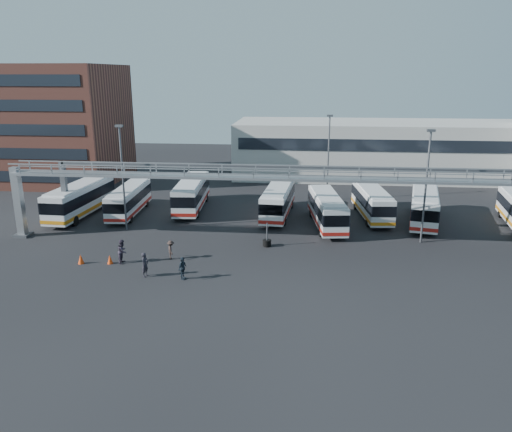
# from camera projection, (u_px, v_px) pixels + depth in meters

# --- Properties ---
(ground) EXTENTS (140.00, 140.00, 0.00)m
(ground) POSITION_uv_depth(u_px,v_px,m) (285.00, 266.00, 39.88)
(ground) COLOR black
(ground) RESTS_ON ground
(gantry) EXTENTS (51.40, 5.15, 7.10)m
(gantry) POSITION_uv_depth(u_px,v_px,m) (289.00, 183.00, 43.98)
(gantry) COLOR gray
(gantry) RESTS_ON ground
(apartment_building) EXTENTS (18.00, 15.00, 16.00)m
(apartment_building) POSITION_uv_depth(u_px,v_px,m) (53.00, 124.00, 69.73)
(apartment_building) COLOR brown
(apartment_building) RESTS_ON ground
(warehouse) EXTENTS (42.00, 14.00, 8.00)m
(warehouse) POSITION_uv_depth(u_px,v_px,m) (378.00, 149.00, 73.94)
(warehouse) COLOR #9E9E99
(warehouse) RESTS_ON ground
(light_pole_left) EXTENTS (0.70, 0.35, 10.21)m
(light_pole_left) POSITION_uv_depth(u_px,v_px,m) (122.00, 172.00, 47.53)
(light_pole_left) COLOR #4C4F54
(light_pole_left) RESTS_ON ground
(light_pole_mid) EXTENTS (0.70, 0.35, 10.21)m
(light_pole_mid) POSITION_uv_depth(u_px,v_px,m) (426.00, 181.00, 43.82)
(light_pole_mid) COLOR #4C4F54
(light_pole_mid) RESTS_ON ground
(light_pole_back) EXTENTS (0.70, 0.35, 10.21)m
(light_pole_back) POSITION_uv_depth(u_px,v_px,m) (328.00, 153.00, 58.95)
(light_pole_back) COLOR #4C4F54
(light_pole_back) RESTS_ON ground
(bus_0) EXTENTS (3.20, 11.59, 3.49)m
(bus_0) POSITION_uv_depth(u_px,v_px,m) (80.00, 198.00, 53.38)
(bus_0) COLOR silver
(bus_0) RESTS_ON ground
(bus_1) EXTENTS (2.90, 10.17, 3.05)m
(bus_1) POSITION_uv_depth(u_px,v_px,m) (129.00, 199.00, 53.96)
(bus_1) COLOR silver
(bus_1) RESTS_ON ground
(bus_2) EXTENTS (3.37, 11.37, 3.41)m
(bus_2) POSITION_uv_depth(u_px,v_px,m) (192.00, 193.00, 56.01)
(bus_2) COLOR silver
(bus_2) RESTS_ON ground
(bus_4) EXTENTS (3.25, 10.90, 3.26)m
(bus_4) POSITION_uv_depth(u_px,v_px,m) (278.00, 200.00, 53.31)
(bus_4) COLOR silver
(bus_4) RESTS_ON ground
(bus_5) EXTENTS (3.80, 10.80, 3.21)m
(bus_5) POSITION_uv_depth(u_px,v_px,m) (327.00, 209.00, 49.80)
(bus_5) COLOR silver
(bus_5) RESTS_ON ground
(bus_6) EXTENTS (3.45, 10.65, 3.18)m
(bus_6) POSITION_uv_depth(u_px,v_px,m) (372.00, 201.00, 52.83)
(bus_6) COLOR silver
(bus_6) RESTS_ON ground
(bus_7) EXTENTS (4.75, 11.34, 3.36)m
(bus_7) POSITION_uv_depth(u_px,v_px,m) (424.00, 205.00, 50.97)
(bus_7) COLOR silver
(bus_7) RESTS_ON ground
(pedestrian_a) EXTENTS (0.58, 0.77, 1.89)m
(pedestrian_a) POSITION_uv_depth(u_px,v_px,m) (145.00, 265.00, 37.51)
(pedestrian_a) COLOR black
(pedestrian_a) RESTS_ON ground
(pedestrian_b) EXTENTS (0.74, 0.95, 1.95)m
(pedestrian_b) POSITION_uv_depth(u_px,v_px,m) (122.00, 251.00, 40.27)
(pedestrian_b) COLOR #2A2432
(pedestrian_b) RESTS_ON ground
(pedestrian_c) EXTENTS (0.93, 1.17, 1.59)m
(pedestrian_c) POSITION_uv_depth(u_px,v_px,m) (171.00, 250.00, 41.09)
(pedestrian_c) COLOR #2F231F
(pedestrian_c) RESTS_ON ground
(pedestrian_d) EXTENTS (0.69, 1.09, 1.73)m
(pedestrian_d) POSITION_uv_depth(u_px,v_px,m) (182.00, 268.00, 37.01)
(pedestrian_d) COLOR #1B2631
(pedestrian_d) RESTS_ON ground
(cone_left) EXTENTS (0.59, 0.59, 0.77)m
(cone_left) POSITION_uv_depth(u_px,v_px,m) (81.00, 259.00, 40.19)
(cone_left) COLOR red
(cone_left) RESTS_ON ground
(cone_right) EXTENTS (0.47, 0.47, 0.72)m
(cone_right) POSITION_uv_depth(u_px,v_px,m) (110.00, 259.00, 40.20)
(cone_right) COLOR red
(cone_right) RESTS_ON ground
(tire_stack) EXTENTS (0.75, 0.75, 2.15)m
(tire_stack) POSITION_uv_depth(u_px,v_px,m) (267.00, 242.00, 44.27)
(tire_stack) COLOR black
(tire_stack) RESTS_ON ground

